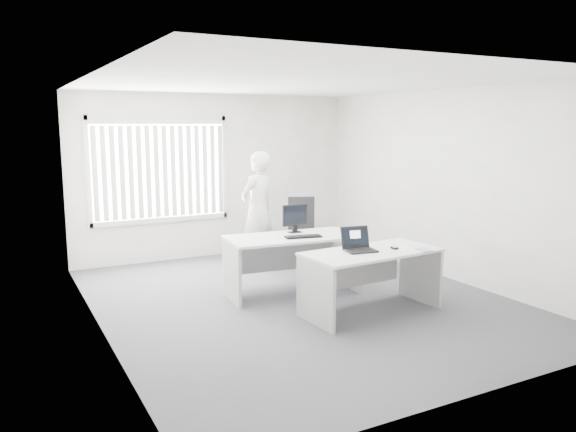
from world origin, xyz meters
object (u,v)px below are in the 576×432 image
person (258,209)px  monitor (295,218)px  desk_near (371,268)px  laptop (361,240)px  desk_far (292,252)px  office_chair (303,242)px

person → monitor: person is taller
desk_near → laptop: (-0.15, 0.02, 0.36)m
desk_far → monitor: monitor is taller
office_chair → person: bearing=-162.9°
person → monitor: (-0.08, -1.37, 0.06)m
person → laptop: (0.10, -2.70, -0.02)m
desk_far → person: bearing=87.5°
desk_near → desk_far: desk_far is taller
desk_far → office_chair: (1.03, 1.53, -0.24)m
person → laptop: bearing=69.4°
office_chair → person: 1.00m
monitor → office_chair: bearing=52.8°
desk_near → laptop: bearing=166.8°
person → monitor: bearing=64.2°
desk_far → person: (0.23, 1.58, 0.36)m
desk_near → person: bearing=91.3°
desk_near → office_chair: size_ratio=1.63×
person → office_chair: bearing=154.0°
desk_far → office_chair: bearing=61.9°
laptop → desk_far: bearing=115.4°
desk_far → laptop: (0.33, -1.12, 0.34)m
desk_near → monitor: monitor is taller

